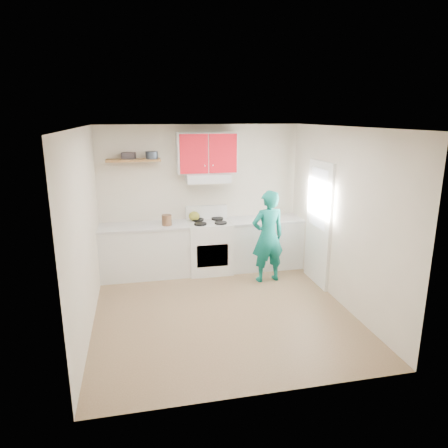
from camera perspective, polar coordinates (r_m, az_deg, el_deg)
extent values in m
plane|color=brown|center=(6.06, -0.30, -11.97)|extent=(3.80, 3.80, 0.00)
cube|color=white|center=(5.41, -0.34, 13.40)|extent=(3.60, 3.80, 0.04)
cube|color=beige|center=(7.42, -3.33, 3.69)|extent=(3.60, 0.04, 2.60)
cube|color=beige|center=(3.85, 5.53, -7.18)|extent=(3.60, 0.04, 2.60)
cube|color=beige|center=(5.53, -18.90, -1.03)|extent=(0.04, 3.80, 2.60)
cube|color=beige|center=(6.21, 16.17, 0.88)|extent=(0.04, 3.80, 2.60)
cube|color=white|center=(6.87, 13.10, 0.04)|extent=(0.05, 0.85, 2.05)
cube|color=white|center=(6.76, 13.11, 3.51)|extent=(0.01, 0.55, 0.95)
cube|color=silver|center=(7.27, -11.01, -3.75)|extent=(1.52, 0.60, 0.90)
cube|color=silver|center=(7.60, 5.65, -2.70)|extent=(1.32, 0.60, 0.90)
cube|color=white|center=(7.34, -2.07, -3.21)|extent=(0.76, 0.65, 0.92)
cube|color=silver|center=(7.15, -2.31, 6.49)|extent=(0.76, 0.44, 0.15)
cube|color=red|center=(7.16, -2.42, 9.92)|extent=(1.02, 0.33, 0.70)
cube|color=brown|center=(7.08, -12.57, 8.72)|extent=(0.90, 0.30, 0.04)
cube|color=#3A3337|center=(7.11, -13.21, 9.30)|extent=(0.25, 0.20, 0.11)
cylinder|color=#333D4C|center=(7.07, -10.09, 9.49)|extent=(0.25, 0.25, 0.13)
ellipsoid|color=olive|center=(7.30, -4.20, 1.12)|extent=(0.23, 0.23, 0.17)
cylinder|color=brown|center=(7.04, -8.01, 0.46)|extent=(0.20, 0.20, 0.20)
cube|color=olive|center=(7.44, 4.02, 0.62)|extent=(0.37, 0.29, 0.02)
cube|color=red|center=(7.61, 7.47, 0.80)|extent=(0.33, 0.28, 0.01)
imported|color=#0C6C60|center=(6.86, 6.16, -1.75)|extent=(0.61, 0.44, 1.57)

